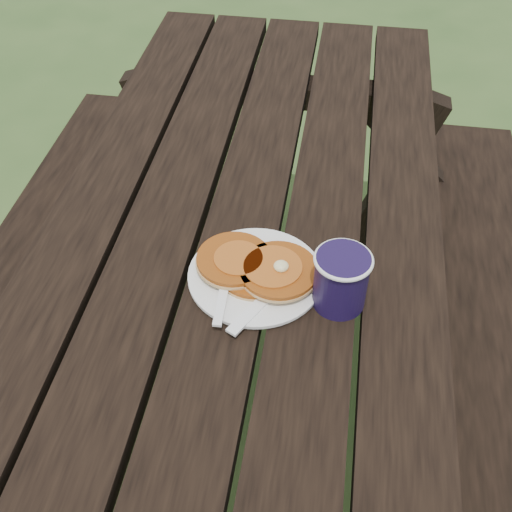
# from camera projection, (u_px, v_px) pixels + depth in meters

# --- Properties ---
(ground) EXTENTS (60.00, 60.00, 0.00)m
(ground) POSITION_uv_depth(u_px,v_px,m) (245.00, 435.00, 1.73)
(ground) COLOR #2E491F
(ground) RESTS_ON ground
(picnic_table) EXTENTS (1.36, 1.80, 0.75)m
(picnic_table) POSITION_uv_depth(u_px,v_px,m) (243.00, 353.00, 1.47)
(picnic_table) COLOR black
(picnic_table) RESTS_ON ground
(plate) EXTENTS (0.27, 0.27, 0.01)m
(plate) POSITION_uv_depth(u_px,v_px,m) (256.00, 276.00, 1.11)
(plate) COLOR white
(plate) RESTS_ON picnic_table
(pancake_stack) EXTENTS (0.21, 0.15, 0.04)m
(pancake_stack) POSITION_uv_depth(u_px,v_px,m) (257.00, 267.00, 1.10)
(pancake_stack) COLOR #9B4811
(pancake_stack) RESTS_ON plate
(knife) EXTENTS (0.10, 0.17, 0.00)m
(knife) POSITION_uv_depth(u_px,v_px,m) (264.00, 299.00, 1.06)
(knife) COLOR white
(knife) RESTS_ON plate
(fork) EXTENTS (0.04, 0.16, 0.01)m
(fork) POSITION_uv_depth(u_px,v_px,m) (222.00, 300.00, 1.06)
(fork) COLOR white
(fork) RESTS_ON plate
(coffee_cup) EXTENTS (0.10, 0.10, 0.10)m
(coffee_cup) POSITION_uv_depth(u_px,v_px,m) (341.00, 278.00, 1.04)
(coffee_cup) COLOR #190E36
(coffee_cup) RESTS_ON picnic_table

